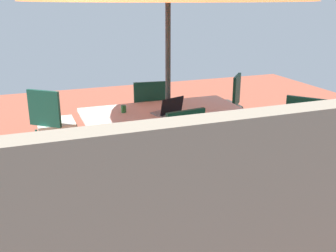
{
  "coord_description": "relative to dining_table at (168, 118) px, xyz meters",
  "views": [
    {
      "loc": [
        1.57,
        4.2,
        2.06
      ],
      "look_at": [
        0.0,
        0.0,
        0.59
      ],
      "focal_mm": 42.32,
      "sensor_mm": 36.0,
      "label": 1
    }
  ],
  "objects": [
    {
      "name": "chair_south",
      "position": [
        -0.03,
        -0.85,
        -0.14
      ],
      "size": [
        0.48,
        0.49,
        0.98
      ],
      "rotation": [
        0.0,
        0.0,
        -0.13
      ],
      "color": "silver",
      "rests_on": "ground_plane"
    },
    {
      "name": "chair_southeast",
      "position": [
        1.26,
        -0.81,
        -0.14
      ],
      "size": [
        0.58,
        0.58,
        0.98
      ],
      "rotation": [
        0.0,
        0.0,
        5.59
      ],
      "color": "silver",
      "rests_on": "ground_plane"
    },
    {
      "name": "laptop",
      "position": [
        -0.01,
        -0.01,
        0.09
      ],
      "size": [
        0.38,
        0.34,
        0.21
      ],
      "rotation": [
        0.0,
        0.0,
        0.34
      ],
      "color": "gray",
      "rests_on": "dining_table"
    },
    {
      "name": "chair_southwest",
      "position": [
        -1.22,
        -0.81,
        -0.14
      ],
      "size": [
        0.58,
        0.58,
        0.98
      ],
      "rotation": [
        0.0,
        0.0,
        0.88
      ],
      "color": "silver",
      "rests_on": "ground_plane"
    },
    {
      "name": "dining_table",
      "position": [
        0.0,
        0.0,
        0.0
      ],
      "size": [
        1.94,
        1.3,
        0.73
      ],
      "color": "silver",
      "rests_on": "ground_plane"
    },
    {
      "name": "ground_plane",
      "position": [
        0.0,
        0.0,
        -0.7
      ],
      "size": [
        10.0,
        10.0,
        0.02
      ],
      "primitive_type": "cube",
      "color": "#9E4C38"
    },
    {
      "name": "hedge_row",
      "position": [
        0.0,
        2.56,
        -0.05
      ],
      "size": [
        6.3,
        0.95,
        1.28
      ],
      "primitive_type": "cube",
      "color": "#235628",
      "rests_on": "ground_plane"
    },
    {
      "name": "chair_north",
      "position": [
        0.06,
        0.87,
        -0.14
      ],
      "size": [
        0.48,
        0.49,
        0.98
      ],
      "rotation": [
        0.0,
        0.0,
        3.28
      ],
      "color": "silver",
      "rests_on": "ground_plane"
    },
    {
      "name": "chair_northwest",
      "position": [
        -1.28,
        0.8,
        -0.14
      ],
      "size": [
        0.58,
        0.58,
        0.98
      ],
      "rotation": [
        0.0,
        0.0,
        2.26
      ],
      "color": "silver",
      "rests_on": "ground_plane"
    },
    {
      "name": "cup",
      "position": [
        0.47,
        -0.26,
        0.09
      ],
      "size": [
        0.06,
        0.06,
        0.09
      ],
      "primitive_type": "cylinder",
      "color": "#286B33",
      "rests_on": "dining_table"
    }
  ]
}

